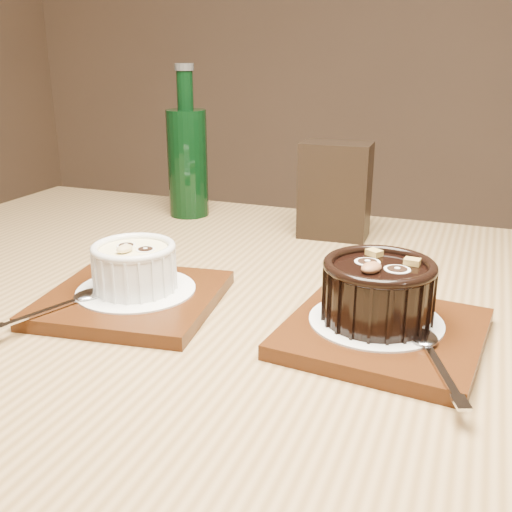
{
  "coord_description": "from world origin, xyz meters",
  "views": [
    {
      "loc": [
        0.15,
        -0.42,
        1.02
      ],
      "look_at": [
        -0.03,
        0.13,
        0.81
      ],
      "focal_mm": 42.0,
      "sensor_mm": 36.0,
      "label": 1
    }
  ],
  "objects": [
    {
      "name": "spoon_right",
      "position": [
        0.15,
        0.05,
        0.77
      ],
      "size": [
        0.07,
        0.14,
        0.01
      ],
      "primitive_type": null,
      "rotation": [
        0.0,
        0.0,
        0.32
      ],
      "color": "silver",
      "rests_on": "tray_right"
    },
    {
      "name": "tray_left",
      "position": [
        -0.17,
        0.11,
        0.76
      ],
      "size": [
        0.19,
        0.19,
        0.01
      ],
      "primitive_type": "cube",
      "rotation": [
        0.0,
        0.0,
        0.08
      ],
      "color": "#421F0B",
      "rests_on": "table"
    },
    {
      "name": "spoon_left",
      "position": [
        -0.22,
        0.05,
        0.77
      ],
      "size": [
        0.08,
        0.13,
        0.01
      ],
      "primitive_type": null,
      "rotation": [
        0.0,
        0.0,
        -0.39
      ],
      "color": "silver",
      "rests_on": "tray_left"
    },
    {
      "name": "ramekin_dark",
      "position": [
        0.09,
        0.12,
        0.8
      ],
      "size": [
        0.11,
        0.11,
        0.06
      ],
      "rotation": [
        0.0,
        0.0,
        -0.39
      ],
      "color": "black",
      "rests_on": "doily_right"
    },
    {
      "name": "tray_right",
      "position": [
        0.1,
        0.11,
        0.76
      ],
      "size": [
        0.21,
        0.21,
        0.01
      ],
      "primitive_type": "cube",
      "rotation": [
        0.0,
        0.0,
        -0.15
      ],
      "color": "#421F0B",
      "rests_on": "table"
    },
    {
      "name": "condiment_stand",
      "position": [
        -0.01,
        0.43,
        0.82
      ],
      "size": [
        0.1,
        0.06,
        0.14
      ],
      "primitive_type": "cube",
      "rotation": [
        0.0,
        0.0,
        -0.01
      ],
      "color": "black",
      "rests_on": "table"
    },
    {
      "name": "ramekin_white",
      "position": [
        -0.17,
        0.11,
        0.8
      ],
      "size": [
        0.09,
        0.09,
        0.05
      ],
      "rotation": [
        0.0,
        0.0,
        -0.21
      ],
      "color": "white",
      "rests_on": "doily_left"
    },
    {
      "name": "table",
      "position": [
        -0.04,
        0.17,
        0.66
      ],
      "size": [
        1.24,
        0.87,
        0.75
      ],
      "rotation": [
        0.0,
        0.0,
        -0.06
      ],
      "color": "olive",
      "rests_on": "ground"
    },
    {
      "name": "doily_left",
      "position": [
        -0.17,
        0.11,
        0.77
      ],
      "size": [
        0.13,
        0.13,
        0.0
      ],
      "primitive_type": "cylinder",
      "color": "white",
      "rests_on": "tray_left"
    },
    {
      "name": "green_bottle",
      "position": [
        -0.27,
        0.48,
        0.85
      ],
      "size": [
        0.07,
        0.07,
        0.25
      ],
      "color": "black",
      "rests_on": "table"
    },
    {
      "name": "doily_right",
      "position": [
        0.09,
        0.12,
        0.77
      ],
      "size": [
        0.13,
        0.13,
        0.0
      ],
      "primitive_type": "cylinder",
      "color": "white",
      "rests_on": "tray_right"
    }
  ]
}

